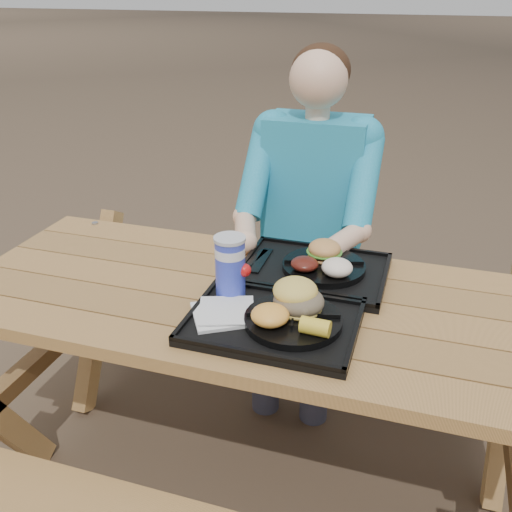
% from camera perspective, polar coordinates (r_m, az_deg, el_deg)
% --- Properties ---
extents(ground, '(60.00, 60.00, 0.00)m').
position_cam_1_polar(ground, '(2.16, -0.00, -21.53)').
color(ground, '#999999').
rests_on(ground, ground).
extents(picnic_table, '(1.80, 1.49, 0.75)m').
position_cam_1_polar(picnic_table, '(1.90, -0.00, -13.85)').
color(picnic_table, '#999999').
rests_on(picnic_table, ground).
extents(tray_near, '(0.45, 0.35, 0.02)m').
position_cam_1_polar(tray_near, '(1.54, 1.76, -6.64)').
color(tray_near, black).
rests_on(tray_near, picnic_table).
extents(tray_far, '(0.45, 0.35, 0.02)m').
position_cam_1_polar(tray_far, '(1.80, 5.76, -1.64)').
color(tray_far, black).
rests_on(tray_far, picnic_table).
extents(plate_near, '(0.26, 0.26, 0.02)m').
position_cam_1_polar(plate_near, '(1.51, 3.73, -6.43)').
color(plate_near, black).
rests_on(plate_near, tray_near).
extents(plate_far, '(0.26, 0.26, 0.02)m').
position_cam_1_polar(plate_far, '(1.79, 6.79, -1.07)').
color(plate_far, black).
rests_on(plate_far, tray_far).
extents(napkin_stack, '(0.21, 0.21, 0.02)m').
position_cam_1_polar(napkin_stack, '(1.55, -3.44, -5.72)').
color(napkin_stack, silver).
rests_on(napkin_stack, tray_near).
extents(soda_cup, '(0.08, 0.08, 0.17)m').
position_cam_1_polar(soda_cup, '(1.61, -2.59, -1.21)').
color(soda_cup, '#1828B5').
rests_on(soda_cup, tray_near).
extents(condiment_bbq, '(0.05, 0.05, 0.03)m').
position_cam_1_polar(condiment_bbq, '(1.64, 3.14, -3.52)').
color(condiment_bbq, black).
rests_on(condiment_bbq, tray_near).
extents(condiment_mustard, '(0.05, 0.05, 0.03)m').
position_cam_1_polar(condiment_mustard, '(1.63, 4.71, -3.78)').
color(condiment_mustard, gold).
rests_on(condiment_mustard, tray_near).
extents(sandwich, '(0.13, 0.13, 0.13)m').
position_cam_1_polar(sandwich, '(1.51, 4.34, -3.23)').
color(sandwich, '#EBC653').
rests_on(sandwich, plate_near).
extents(mac_cheese, '(0.10, 0.10, 0.05)m').
position_cam_1_polar(mac_cheese, '(1.47, 1.42, -5.94)').
color(mac_cheese, '#FFB443').
rests_on(mac_cheese, plate_near).
extents(corn_cob, '(0.08, 0.08, 0.04)m').
position_cam_1_polar(corn_cob, '(1.43, 5.95, -7.05)').
color(corn_cob, yellow).
rests_on(corn_cob, plate_near).
extents(cutlery_far, '(0.03, 0.18, 0.01)m').
position_cam_1_polar(cutlery_far, '(1.83, 0.53, -0.45)').
color(cutlery_far, black).
rests_on(cutlery_far, tray_far).
extents(burger, '(0.10, 0.10, 0.09)m').
position_cam_1_polar(burger, '(1.80, 6.90, 1.13)').
color(burger, '#D48F4A').
rests_on(burger, plate_far).
extents(baked_beans, '(0.09, 0.09, 0.04)m').
position_cam_1_polar(baked_beans, '(1.74, 4.88, -0.79)').
color(baked_beans, '#531810').
rests_on(baked_beans, plate_far).
extents(potato_salad, '(0.09, 0.09, 0.05)m').
position_cam_1_polar(potato_salad, '(1.71, 8.11, -1.15)').
color(potato_salad, white).
rests_on(potato_salad, plate_far).
extents(diner, '(0.48, 0.84, 1.28)m').
position_cam_1_polar(diner, '(2.31, 5.59, 1.62)').
color(diner, '#1B9FBF').
rests_on(diner, ground).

